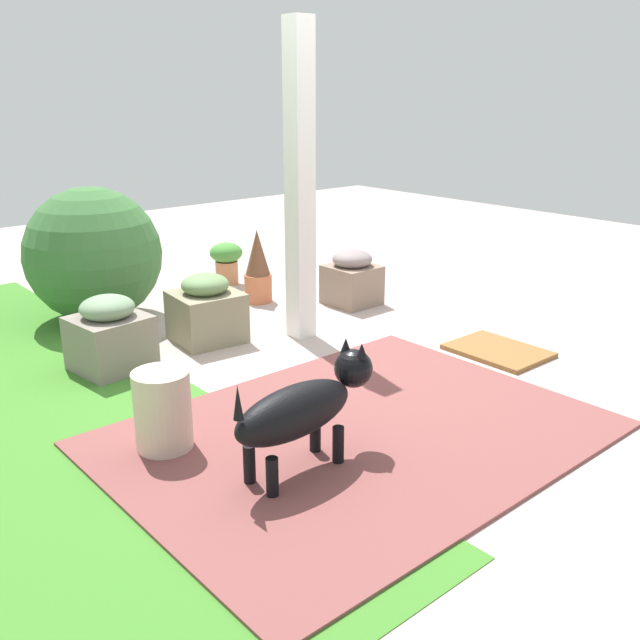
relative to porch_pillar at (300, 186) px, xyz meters
name	(u,v)px	position (x,y,z in m)	size (l,w,h in m)	color
ground_plane	(334,352)	(-0.40, 0.04, -1.05)	(12.00, 12.00, 0.00)	#B39E97
brick_path	(357,434)	(-1.35, 0.75, -1.04)	(1.80, 2.40, 0.02)	brown
porch_pillar	(300,186)	(0.00, 0.00, 0.00)	(0.15, 0.15, 2.11)	white
stone_planter_nearest	(352,278)	(0.33, -0.80, -0.84)	(0.39, 0.37, 0.45)	gray
stone_planter_mid	(206,311)	(0.35, 0.56, -0.84)	(0.47, 0.48, 0.48)	gray
stone_planter_far	(110,335)	(0.29, 1.29, -0.83)	(0.46, 0.47, 0.48)	gray
round_shrub	(93,255)	(1.30, 0.92, -0.55)	(1.00, 1.00, 1.00)	#396A36
terracotta_pot_spiky	(258,268)	(0.88, -0.27, -0.77)	(0.22, 0.22, 0.60)	#BE6643
terracotta_pot_broad	(226,260)	(1.50, -0.38, -0.83)	(0.29, 0.29, 0.37)	#BB7750
dog	(304,407)	(-1.44, 1.17, -0.73)	(0.26, 0.80, 0.55)	black
ceramic_urn	(163,412)	(-0.85, 1.56, -0.85)	(0.27, 0.27, 0.41)	beige
doormat	(498,351)	(-1.13, -0.76, -1.04)	(0.61, 0.46, 0.03)	brown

